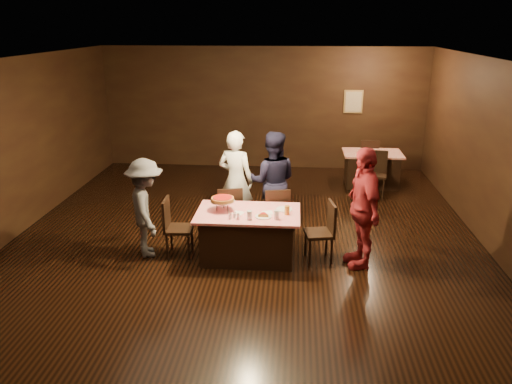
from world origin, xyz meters
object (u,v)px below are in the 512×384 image
at_px(main_table, 248,235).
at_px(chair_far_left, 229,212).
at_px(diner_navy_hoodie, 272,181).
at_px(diner_white_jacket, 236,180).
at_px(diner_red_shirt, 363,208).
at_px(chair_end_left, 179,228).
at_px(chair_far_right, 276,213).
at_px(glass_amber, 287,210).
at_px(chair_end_right, 319,232).
at_px(chair_back_near, 376,174).
at_px(glass_front_right, 277,215).
at_px(glass_front_left, 249,215).
at_px(pizza_stand, 223,199).
at_px(back_table, 371,169).
at_px(chair_back_far, 368,158).
at_px(diner_grey_knit, 146,208).
at_px(plate_empty, 284,209).

bearing_deg(main_table, chair_far_left, 118.07).
bearing_deg(diner_navy_hoodie, chair_far_left, 32.75).
xyz_separation_m(diner_white_jacket, diner_red_shirt, (2.06, -1.30, 0.03)).
bearing_deg(diner_navy_hoodie, chair_end_left, 40.65).
relative_size(chair_far_right, glass_amber, 6.79).
height_order(chair_end_left, chair_end_right, same).
height_order(chair_end_right, chair_back_near, same).
height_order(chair_far_right, glass_front_right, chair_far_right).
bearing_deg(glass_amber, glass_front_left, -155.56).
relative_size(main_table, diner_white_jacket, 0.89).
bearing_deg(glass_front_right, diner_navy_hoodie, 95.31).
xyz_separation_m(chair_end_right, diner_red_shirt, (0.63, -0.08, 0.45)).
bearing_deg(pizza_stand, back_table, 53.60).
bearing_deg(glass_amber, diner_white_jacket, 126.36).
height_order(back_table, chair_back_near, chair_back_near).
height_order(main_table, glass_amber, glass_amber).
distance_m(chair_back_near, pizza_stand, 4.27).
bearing_deg(diner_red_shirt, pizza_stand, -105.41).
bearing_deg(pizza_stand, chair_far_right, 41.19).
relative_size(chair_far_right, glass_front_right, 6.79).
relative_size(chair_far_right, chair_end_left, 1.00).
bearing_deg(glass_front_left, pizza_stand, 142.13).
distance_m(main_table, chair_far_right, 0.85).
xyz_separation_m(chair_back_far, glass_front_right, (-1.99, -4.75, 0.37)).
height_order(chair_back_near, diner_red_shirt, diner_red_shirt).
distance_m(chair_back_near, diner_red_shirt, 3.39).
relative_size(chair_end_left, glass_front_left, 6.79).
bearing_deg(chair_far_left, diner_white_jacket, -112.57).
relative_size(diner_red_shirt, pizza_stand, 4.89).
distance_m(chair_far_left, glass_amber, 1.33).
distance_m(chair_far_left, diner_grey_knit, 1.46).
bearing_deg(glass_front_left, back_table, 60.37).
xyz_separation_m(plate_empty, glass_front_left, (-0.50, -0.45, 0.06)).
bearing_deg(pizza_stand, glass_amber, -5.71).
bearing_deg(chair_back_near, chair_back_far, 100.24).
xyz_separation_m(back_table, diner_navy_hoodie, (-2.12, -2.70, 0.51)).
xyz_separation_m(chair_far_left, glass_front_left, (0.45, -1.05, 0.37)).
bearing_deg(diner_red_shirt, chair_far_right, -133.90).
height_order(main_table, chair_back_near, chair_back_near).
relative_size(diner_white_jacket, glass_amber, 12.78).
relative_size(chair_far_right, diner_grey_knit, 0.60).
bearing_deg(plate_empty, chair_back_near, 58.24).
xyz_separation_m(diner_red_shirt, plate_empty, (-1.18, 0.23, -0.15)).
bearing_deg(chair_end_right, chair_back_far, 152.78).
relative_size(chair_far_left, glass_amber, 6.79).
xyz_separation_m(diner_white_jacket, pizza_stand, (-0.07, -1.17, 0.06)).
bearing_deg(chair_end_left, diner_white_jacket, -34.38).
bearing_deg(diner_grey_knit, chair_far_left, -81.42).
distance_m(diner_grey_knit, glass_amber, 2.21).
bearing_deg(diner_grey_knit, chair_back_near, -74.98).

